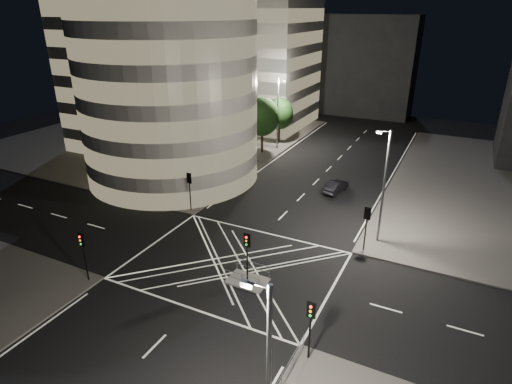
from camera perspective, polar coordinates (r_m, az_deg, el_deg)
The scene contains 23 objects.
ground at distance 34.95m, azimuth -2.95°, elevation -9.74°, with size 120.00×120.00×0.00m, color black.
sidewalk_far_left at distance 70.76m, azimuth -12.93°, elevation 7.21°, with size 42.00×42.00×0.15m, color #555350.
central_island at distance 33.02m, azimuth -1.15°, elevation -11.76°, with size 3.00×2.00×0.15m, color slate.
office_tower_curved at distance 56.89m, azimuth -12.69°, elevation 16.37°, with size 30.00×29.00×27.20m.
office_block_rear at distance 77.09m, azimuth -2.15°, elevation 17.47°, with size 24.00×16.00×22.00m, color gray.
building_far_end at distance 86.02m, azimuth 14.34°, elevation 15.97°, with size 18.00×8.00×18.00m, color black.
tree_a at distance 44.82m, azimuth -9.23°, elevation 4.84°, with size 4.89×4.89×7.72m.
tree_b at distance 49.68m, azimuth -5.22°, elevation 6.46°, with size 4.25×4.25×7.00m.
tree_c at distance 54.65m, azimuth -1.92°, elevation 8.18°, with size 3.70×3.70×6.75m.
tree_d at distance 59.71m, azimuth 0.83°, elevation 9.98°, with size 4.66×4.66×7.77m.
tree_e at distance 65.22m, azimuth 3.15°, elevation 10.38°, with size 4.12×4.12×6.66m.
traffic_signal_fl at distance 42.95m, azimuth -8.87°, elevation 0.98°, with size 0.55×0.22×4.00m.
traffic_signal_nl at distance 33.98m, azimuth -22.08°, elevation -6.92°, with size 0.55×0.22×4.00m.
traffic_signal_fr at distance 36.48m, azimuth 14.54°, elevation -3.73°, with size 0.55×0.22×4.00m.
traffic_signal_nr at distance 25.31m, azimuth 7.29°, elevation -16.55°, with size 0.55×0.22×4.00m.
traffic_signal_island at distance 31.47m, azimuth -1.19°, elevation -7.53°, with size 0.55×0.22×4.00m.
street_lamp_left_near at distance 46.46m, azimuth -6.06°, elevation 6.31°, with size 1.25×0.25×10.00m.
street_lamp_left_far at distance 61.87m, azimuth 2.97°, elevation 10.72°, with size 1.25×0.25×10.00m.
street_lamp_right_far at distance 37.31m, azimuth 16.65°, elevation 1.08°, with size 1.25×0.25×10.00m.
street_lamp_right_near at distance 18.43m, azimuth 1.50°, elevation -23.91°, with size 1.25×0.25×10.00m.
railing_island_south at distance 32.02m, azimuth -1.92°, elevation -11.67°, with size 2.80×0.06×1.10m, color slate.
railing_island_north at distance 33.33m, azimuth -0.43°, elevation -10.08°, with size 2.80×0.06×1.10m, color slate.
sedan at distance 48.66m, azimuth 10.56°, elevation 0.73°, with size 1.41×4.03×1.33m, color black.
Camera 1 is at (14.61, -25.38, 19.08)m, focal length 30.00 mm.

